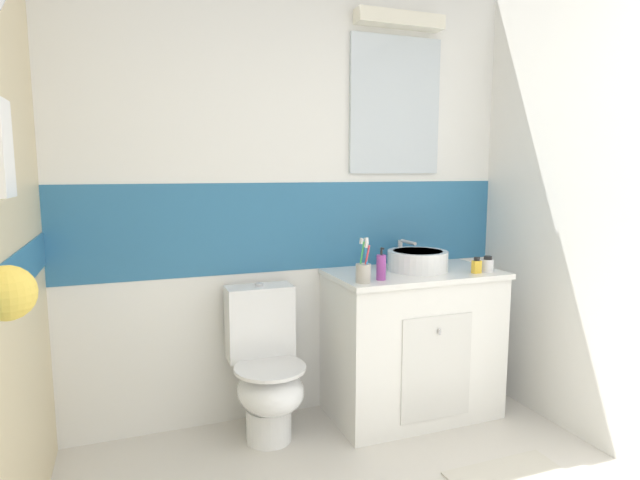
% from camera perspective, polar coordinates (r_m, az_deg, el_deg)
% --- Properties ---
extents(wall_back_tiled, '(3.20, 0.20, 2.50)m').
position_cam_1_polar(wall_back_tiled, '(3.00, -2.50, 4.68)').
color(wall_back_tiled, white).
rests_on(wall_back_tiled, ground_plane).
extents(vanity_cabinet, '(0.96, 0.55, 0.85)m').
position_cam_1_polar(vanity_cabinet, '(3.12, 10.02, -11.03)').
color(vanity_cabinet, white).
rests_on(vanity_cabinet, ground_plane).
extents(sink_basin, '(0.34, 0.39, 0.16)m').
position_cam_1_polar(sink_basin, '(3.02, 10.63, -2.15)').
color(sink_basin, white).
rests_on(sink_basin, vanity_cabinet).
extents(toilet, '(0.37, 0.50, 0.81)m').
position_cam_1_polar(toilet, '(2.84, -5.93, -13.95)').
color(toilet, white).
rests_on(toilet, ground_plane).
extents(toothbrush_cup, '(0.08, 0.08, 0.23)m').
position_cam_1_polar(toothbrush_cup, '(2.65, 4.78, -3.43)').
color(toothbrush_cup, '#B2ADA3').
rests_on(toothbrush_cup, vanity_cabinet).
extents(soap_dispenser, '(0.05, 0.05, 0.17)m').
position_cam_1_polar(soap_dispenser, '(2.73, 6.73, -2.96)').
color(soap_dispenser, '#993F99').
rests_on(soap_dispenser, vanity_cabinet).
extents(hair_gel_jar, '(0.06, 0.06, 0.09)m').
position_cam_1_polar(hair_gel_jar, '(3.08, 17.91, -2.59)').
color(hair_gel_jar, white).
rests_on(hair_gel_jar, vanity_cabinet).
extents(perfume_flask_small, '(0.05, 0.03, 0.09)m').
position_cam_1_polar(perfume_flask_small, '(3.02, 16.81, -2.70)').
color(perfume_flask_small, yellow).
rests_on(perfume_flask_small, vanity_cabinet).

